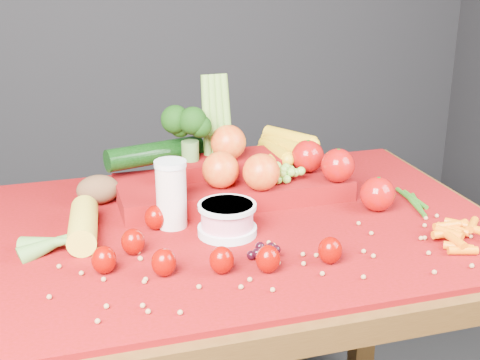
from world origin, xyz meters
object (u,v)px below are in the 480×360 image
object	(u,v)px
table	(243,268)
yogurt_bowl	(227,218)
produce_mound	(240,170)
milk_glass	(171,192)

from	to	relation	value
table	yogurt_bowl	xyz separation A→B (m)	(-0.05, -0.05, 0.14)
table	produce_mound	size ratio (longest dim) A/B	1.84
yogurt_bowl	milk_glass	bearing A→B (deg)	143.83
yogurt_bowl	produce_mound	xyz separation A→B (m)	(0.09, 0.20, 0.03)
milk_glass	yogurt_bowl	xyz separation A→B (m)	(0.10, -0.07, -0.04)
yogurt_bowl	table	bearing A→B (deg)	44.31
table	milk_glass	world-z (taller)	milk_glass
yogurt_bowl	produce_mound	distance (m)	0.22
milk_glass	produce_mound	size ratio (longest dim) A/B	0.24
table	yogurt_bowl	distance (m)	0.16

